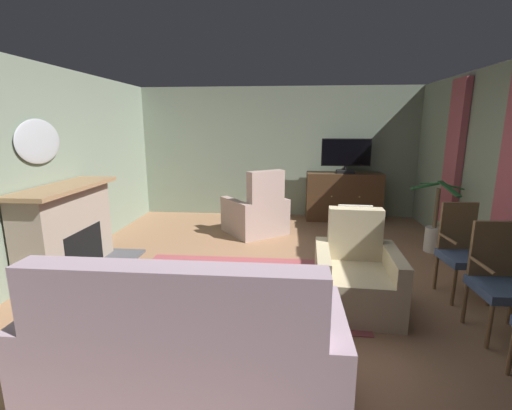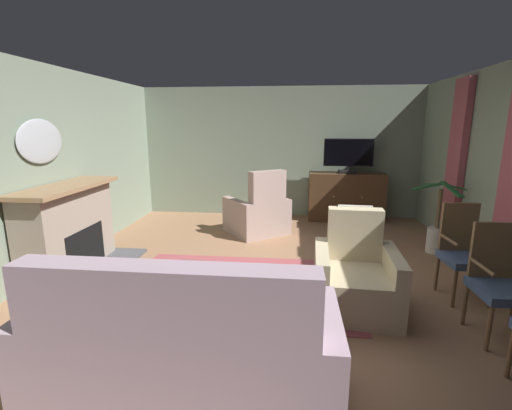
{
  "view_description": "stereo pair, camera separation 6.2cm",
  "coord_description": "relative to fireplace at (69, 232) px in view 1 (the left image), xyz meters",
  "views": [
    {
      "loc": [
        0.23,
        -4.02,
        1.87
      ],
      "look_at": [
        -0.14,
        0.16,
        0.93
      ],
      "focal_mm": 25.22,
      "sensor_mm": 36.0,
      "label": 1
    },
    {
      "loc": [
        0.29,
        -4.01,
        1.87
      ],
      "look_at": [
        -0.14,
        0.16,
        0.93
      ],
      "focal_mm": 25.22,
      "sensor_mm": 36.0,
      "label": 2
    }
  ],
  "objects": [
    {
      "name": "side_chair_tucked_against_wall",
      "position": [
        4.67,
        -0.95,
        -0.01
      ],
      "size": [
        0.5,
        0.48,
        1.01
      ],
      "color": "#42567A",
      "rests_on": "ground_plane"
    },
    {
      "name": "ground_plane",
      "position": [
        2.52,
        -0.1,
        -0.56
      ],
      "size": [
        6.19,
        7.41,
        0.04
      ],
      "primitive_type": "cube",
      "color": "#936B4C"
    },
    {
      "name": "curtain_panel_far",
      "position": [
        5.25,
        1.61,
        0.89
      ],
      "size": [
        0.1,
        0.44,
        2.19
      ],
      "primitive_type": "cube",
      "color": "#A34C56"
    },
    {
      "name": "side_chair_beside_plant",
      "position": [
        4.67,
        -0.19,
        -0.01
      ],
      "size": [
        0.47,
        0.49,
        1.03
      ],
      "color": "#42567A",
      "rests_on": "ground_plane"
    },
    {
      "name": "potted_plant_small_fern_corner",
      "position": [
        4.94,
        1.24,
        -0.24
      ],
      "size": [
        0.75,
        0.9,
        1.08
      ],
      "color": "beige",
      "rests_on": "ground_plane"
    },
    {
      "name": "wall_mirror_oval",
      "position": [
        -0.25,
        0.0,
        1.13
      ],
      "size": [
        0.06,
        0.81,
        0.54
      ],
      "primitive_type": "ellipsoid",
      "color": "#B2B7BF"
    },
    {
      "name": "tv_cabinet",
      "position": [
        3.85,
        3.0,
        -0.09
      ],
      "size": [
        1.46,
        0.52,
        0.95
      ],
      "color": "#352315",
      "rests_on": "ground_plane"
    },
    {
      "name": "fireplace",
      "position": [
        0.0,
        0.0,
        0.0
      ],
      "size": [
        0.9,
        1.64,
        1.14
      ],
      "color": "#4C4C51",
      "rests_on": "ground_plane"
    },
    {
      "name": "cat",
      "position": [
        1.19,
        -0.26,
        -0.44
      ],
      "size": [
        0.22,
        0.68,
        0.21
      ],
      "color": "beige",
      "rests_on": "ground_plane"
    },
    {
      "name": "wall_back",
      "position": [
        2.52,
        3.35,
        0.76
      ],
      "size": [
        6.19,
        0.1,
        2.61
      ],
      "primitive_type": "cube",
      "color": "gray",
      "rests_on": "ground_plane"
    },
    {
      "name": "rug_central",
      "position": [
        2.2,
        -0.23,
        -0.54
      ],
      "size": [
        2.7,
        1.86,
        0.01
      ],
      "primitive_type": "cube",
      "color": "#9E474C",
      "rests_on": "ground_plane"
    },
    {
      "name": "coffee_table",
      "position": [
        2.15,
        -0.89,
        -0.14
      ],
      "size": [
        1.08,
        0.64,
        0.45
      ],
      "color": "#422B19",
      "rests_on": "ground_plane"
    },
    {
      "name": "wall_left",
      "position": [
        -0.33,
        -0.1,
        0.76
      ],
      "size": [
        0.1,
        7.41,
        2.61
      ],
      "primitive_type": "cube",
      "color": "gray",
      "rests_on": "ground_plane"
    },
    {
      "name": "television",
      "position": [
        3.85,
        2.95,
        0.76
      ],
      "size": [
        0.93,
        0.2,
        0.66
      ],
      "color": "black",
      "rests_on": "tv_cabinet"
    },
    {
      "name": "tv_remote",
      "position": [
        1.96,
        -0.99,
        -0.08
      ],
      "size": [
        0.18,
        0.09,
        0.02
      ],
      "primitive_type": "cube",
      "rotation": [
        0.0,
        0.0,
        2.9
      ],
      "color": "black",
      "rests_on": "coffee_table"
    },
    {
      "name": "sofa_floral",
      "position": [
        2.09,
        -2.04,
        -0.18
      ],
      "size": [
        2.08,
        0.85,
        1.1
      ],
      "color": "#AD93A3",
      "rests_on": "ground_plane"
    },
    {
      "name": "armchair_by_fireplace",
      "position": [
        2.21,
        1.93,
        -0.2
      ],
      "size": [
        1.25,
        1.25,
        1.13
      ],
      "color": "#A3897F",
      "rests_on": "ground_plane"
    },
    {
      "name": "armchair_facing_sofa",
      "position": [
        3.47,
        -0.59,
        -0.22
      ],
      "size": [
        0.87,
        0.9,
        1.02
      ],
      "color": "tan",
      "rests_on": "ground_plane"
    }
  ]
}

